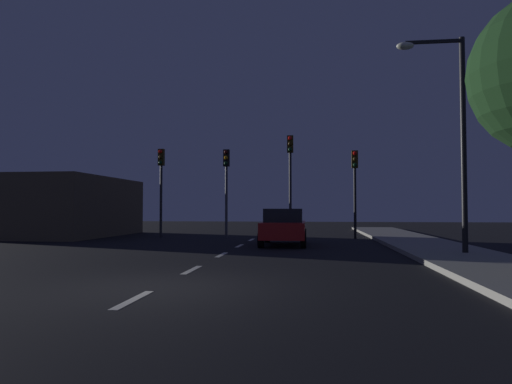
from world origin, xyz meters
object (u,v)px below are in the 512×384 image
(traffic_signal_far_left, at_px, (161,175))
(street_lamp_right, at_px, (452,123))
(traffic_signal_center_right, at_px, (290,167))
(car_stopped_ahead, at_px, (284,227))
(traffic_signal_center_left, at_px, (226,176))
(traffic_signal_far_right, at_px, (355,176))

(traffic_signal_far_left, relative_size, street_lamp_right, 0.68)
(traffic_signal_center_right, distance_m, car_stopped_ahead, 5.47)
(traffic_signal_center_left, xyz_separation_m, traffic_signal_far_right, (6.72, -0.00, -0.10))
(traffic_signal_far_left, xyz_separation_m, street_lamp_right, (12.58, -8.73, 0.92))
(traffic_signal_center_right, bearing_deg, traffic_signal_center_left, -179.98)
(car_stopped_ahead, bearing_deg, traffic_signal_far_right, 53.61)
(traffic_signal_far_right, relative_size, car_stopped_ahead, 1.12)
(traffic_signal_far_left, bearing_deg, traffic_signal_far_right, -0.00)
(traffic_signal_center_left, distance_m, car_stopped_ahead, 6.21)
(traffic_signal_center_left, distance_m, traffic_signal_far_right, 6.72)
(traffic_signal_far_left, bearing_deg, traffic_signal_center_right, 0.01)
(car_stopped_ahead, xyz_separation_m, street_lamp_right, (5.65, -4.14, 3.50))
(street_lamp_right, bearing_deg, car_stopped_ahead, 143.80)
(traffic_signal_far_right, bearing_deg, traffic_signal_center_right, 179.97)
(traffic_signal_far_left, height_order, street_lamp_right, street_lamp_right)
(traffic_signal_far_right, bearing_deg, traffic_signal_far_left, 180.00)
(car_stopped_ahead, bearing_deg, traffic_signal_center_right, 89.19)
(traffic_signal_center_left, bearing_deg, street_lamp_right, -44.17)
(traffic_signal_center_left, bearing_deg, traffic_signal_center_right, 0.02)
(traffic_signal_far_left, bearing_deg, street_lamp_right, -34.76)
(traffic_signal_far_left, relative_size, traffic_signal_far_right, 1.05)
(traffic_signal_far_left, xyz_separation_m, car_stopped_ahead, (6.93, -4.59, -2.58))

